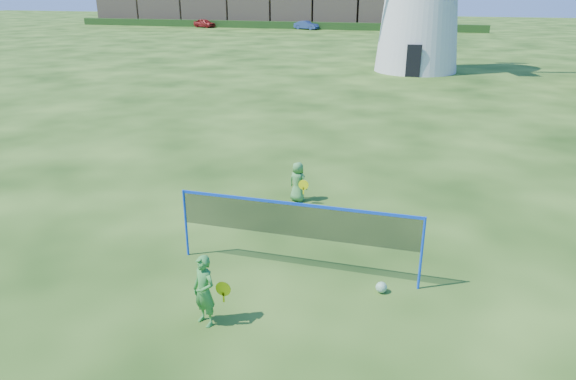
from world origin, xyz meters
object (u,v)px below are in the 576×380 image
(badminton_net, at_px, (297,221))
(car_right, at_px, (306,25))
(player_boy, at_px, (298,182))
(player_girl, at_px, (204,291))
(car_left, at_px, (205,23))
(play_ball, at_px, (381,287))

(badminton_net, bearing_deg, car_right, 104.00)
(badminton_net, relative_size, player_boy, 4.50)
(player_girl, distance_m, car_left, 74.29)
(badminton_net, height_order, play_ball, badminton_net)
(play_ball, bearing_deg, car_left, 117.31)
(player_girl, height_order, car_left, player_girl)
(badminton_net, relative_size, player_girl, 3.80)
(player_boy, bearing_deg, player_girl, 109.10)
(car_left, bearing_deg, play_ball, -131.61)
(badminton_net, relative_size, car_left, 1.39)
(player_girl, xyz_separation_m, car_left, (-31.03, 67.50, -0.04))
(player_girl, bearing_deg, badminton_net, 89.35)
(car_right, bearing_deg, player_girl, -150.43)
(player_boy, height_order, car_left, car_left)
(car_left, bearing_deg, badminton_net, -132.76)
(car_right, bearing_deg, car_left, 108.03)
(play_ball, relative_size, car_right, 0.06)
(player_boy, distance_m, car_right, 63.80)
(play_ball, height_order, car_right, car_right)
(badminton_net, xyz_separation_m, car_left, (-32.08, 65.29, -0.52))
(player_girl, bearing_deg, player_boy, 114.07)
(player_boy, relative_size, play_ball, 5.10)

